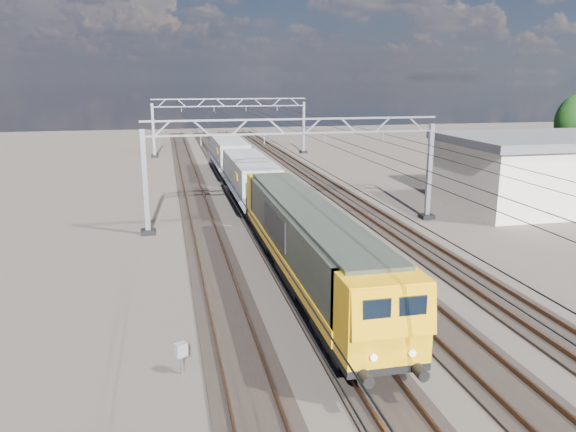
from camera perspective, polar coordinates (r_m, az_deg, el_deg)
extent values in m
plane|color=black|center=(33.67, 2.23, -2.72)|extent=(160.00, 160.00, 0.00)
cube|color=black|center=(32.72, -8.01, -3.24)|extent=(2.60, 140.00, 0.12)
cube|color=#543721|center=(32.63, -9.28, -3.04)|extent=(0.08, 140.00, 0.16)
cube|color=#543721|center=(32.73, -6.76, -2.90)|extent=(0.08, 140.00, 0.16)
cube|color=black|center=(33.23, -1.11, -2.83)|extent=(2.60, 140.00, 0.12)
cube|color=#543721|center=(33.06, -2.34, -2.64)|extent=(0.08, 140.00, 0.16)
cube|color=#543721|center=(33.32, 0.10, -2.49)|extent=(0.08, 140.00, 0.16)
cube|color=black|center=(34.20, 5.48, -2.41)|extent=(2.60, 140.00, 0.12)
cube|color=#543721|center=(33.95, 4.33, -2.23)|extent=(0.08, 140.00, 0.16)
cube|color=#543721|center=(34.37, 6.63, -2.07)|extent=(0.08, 140.00, 0.16)
cube|color=black|center=(35.59, 11.63, -1.98)|extent=(2.60, 140.00, 0.12)
cube|color=#543721|center=(35.27, 10.57, -1.81)|extent=(0.08, 140.00, 0.16)
cube|color=#543721|center=(35.84, 12.69, -1.66)|extent=(0.08, 140.00, 0.16)
cube|color=#9CA1AB|center=(35.81, -14.30, 3.29)|extent=(0.30, 0.30, 6.60)
cube|color=#9CA1AB|center=(39.91, 14.16, 4.36)|extent=(0.30, 0.30, 6.60)
cube|color=black|center=(36.49, -14.00, -1.57)|extent=(0.90, 0.90, 0.30)
cube|color=black|center=(40.53, 13.89, -0.04)|extent=(0.90, 0.90, 0.30)
cube|color=#9CA1AB|center=(36.25, 0.73, 9.82)|extent=(19.30, 0.18, 0.12)
cube|color=#9CA1AB|center=(36.32, 0.72, 8.41)|extent=(19.30, 0.18, 0.12)
cube|color=#9CA1AB|center=(35.35, -12.67, 8.66)|extent=(1.03, 0.10, 0.94)
cube|color=#9CA1AB|center=(35.42, -8.79, 8.84)|extent=(1.03, 0.10, 0.94)
cube|color=#9CA1AB|center=(35.65, -4.93, 8.98)|extent=(1.03, 0.10, 0.94)
cube|color=#9CA1AB|center=(36.03, -1.14, 9.08)|extent=(1.03, 0.10, 0.94)
cube|color=#9CA1AB|center=(36.57, 2.56, 9.14)|extent=(1.03, 0.10, 0.94)
cube|color=#9CA1AB|center=(37.25, 6.14, 9.16)|extent=(1.03, 0.10, 0.94)
cube|color=#9CA1AB|center=(38.06, 9.58, 9.15)|extent=(1.03, 0.10, 0.94)
cube|color=#9CA1AB|center=(39.01, 12.86, 9.11)|extent=(1.03, 0.10, 0.94)
cube|color=#9CA1AB|center=(35.49, -8.84, 7.59)|extent=(0.06, 0.06, 0.65)
cube|color=#9CA1AB|center=(35.96, -2.42, 7.82)|extent=(0.06, 0.06, 0.65)
cube|color=#9CA1AB|center=(36.86, 3.78, 7.95)|extent=(0.06, 0.06, 0.65)
cube|color=#9CA1AB|center=(38.15, 9.62, 7.99)|extent=(0.06, 0.06, 0.65)
cube|color=#9CA1AB|center=(71.51, -13.51, 8.43)|extent=(0.30, 0.30, 6.60)
cube|color=#9CA1AB|center=(73.65, 1.60, 8.95)|extent=(0.30, 0.30, 6.60)
cube|color=black|center=(71.86, -13.37, 5.94)|extent=(0.90, 0.90, 0.30)
cube|color=black|center=(73.99, 1.58, 6.52)|extent=(0.90, 0.90, 0.30)
cube|color=#9CA1AB|center=(71.73, -5.93, 11.76)|extent=(19.30, 0.18, 0.12)
cube|color=#9CA1AB|center=(71.77, -5.91, 11.04)|extent=(19.30, 0.18, 0.12)
cube|color=#9CA1AB|center=(71.28, -12.69, 11.12)|extent=(1.03, 0.10, 0.94)
cube|color=#9CA1AB|center=(71.32, -10.75, 11.22)|extent=(1.03, 0.10, 0.94)
cube|color=#9CA1AB|center=(71.43, -8.81, 11.30)|extent=(1.03, 0.10, 0.94)
cube|color=#9CA1AB|center=(71.63, -6.88, 11.37)|extent=(1.03, 0.10, 0.94)
cube|color=#9CA1AB|center=(71.90, -4.96, 11.42)|extent=(1.03, 0.10, 0.94)
cube|color=#9CA1AB|center=(72.24, -3.05, 11.47)|extent=(1.03, 0.10, 0.94)
cube|color=#9CA1AB|center=(72.67, -1.17, 11.50)|extent=(1.03, 0.10, 0.94)
cube|color=#9CA1AB|center=(73.17, 0.69, 11.52)|extent=(1.03, 0.10, 0.94)
cube|color=#9CA1AB|center=(71.35, -10.77, 10.59)|extent=(0.06, 0.06, 0.65)
cube|color=#9CA1AB|center=(71.59, -7.52, 10.73)|extent=(0.06, 0.06, 0.65)
cube|color=#9CA1AB|center=(72.04, -4.29, 10.82)|extent=(0.06, 0.06, 0.65)
cube|color=#9CA1AB|center=(72.72, -1.12, 10.89)|extent=(0.06, 0.06, 0.65)
cylinder|color=black|center=(39.49, -9.21, 7.72)|extent=(0.03, 140.00, 0.03)
cylinder|color=black|center=(39.45, -9.24, 8.45)|extent=(0.03, 140.00, 0.03)
cylinder|color=black|center=(39.92, -3.42, 7.94)|extent=(0.03, 140.00, 0.03)
cylinder|color=black|center=(39.87, -3.43, 8.65)|extent=(0.03, 140.00, 0.03)
cylinder|color=black|center=(40.73, 2.20, 8.07)|extent=(0.03, 140.00, 0.03)
cylinder|color=black|center=(40.68, 2.21, 8.77)|extent=(0.03, 140.00, 0.03)
cylinder|color=black|center=(41.91, 7.56, 8.13)|extent=(0.03, 140.00, 0.03)
cylinder|color=black|center=(41.86, 7.58, 8.81)|extent=(0.03, 140.00, 0.03)
cube|color=black|center=(20.62, 6.47, -11.67)|extent=(2.20, 3.60, 0.60)
cube|color=black|center=(32.42, -0.89, -1.99)|extent=(2.20, 3.60, 0.60)
cube|color=black|center=(26.25, 1.94, -4.98)|extent=(2.65, 20.00, 0.25)
cube|color=black|center=(26.38, 1.93, -5.76)|extent=(2.20, 4.50, 0.75)
cube|color=#2A3028|center=(25.83, 1.97, -2.00)|extent=(2.65, 17.00, 2.60)
cube|color=#F0A60C|center=(25.84, -0.95, -4.31)|extent=(0.04, 17.00, 0.60)
cube|color=#F0A60C|center=(26.47, 4.78, -3.90)|extent=(0.04, 17.00, 0.60)
cube|color=black|center=(26.39, -1.42, -0.86)|extent=(0.05, 5.00, 1.40)
cube|color=black|center=(27.02, 4.23, -0.54)|extent=(0.05, 5.00, 1.40)
cube|color=#2A3028|center=(25.49, 1.99, 0.97)|extent=(2.25, 18.00, 0.15)
cube|color=#F0A60C|center=(17.66, 9.37, -9.88)|extent=(2.65, 1.80, 2.60)
cube|color=#F0A60C|center=(16.66, 10.65, -9.57)|extent=(2.60, 0.46, 1.52)
cube|color=black|center=(16.34, 9.00, -9.59)|extent=(0.85, 0.08, 0.75)
cube|color=black|center=(16.75, 12.55, -9.16)|extent=(0.85, 0.08, 0.75)
cylinder|color=black|center=(17.01, 7.94, -16.09)|extent=(0.36, 0.50, 0.36)
cylinder|color=black|center=(17.62, 13.33, -15.23)|extent=(0.36, 0.50, 0.36)
cylinder|color=white|center=(16.89, 8.71, -14.04)|extent=(0.20, 0.08, 0.20)
cylinder|color=white|center=(17.32, 12.53, -13.47)|extent=(0.20, 0.08, 0.20)
cube|color=#F0A60C|center=(34.47, -1.77, 2.05)|extent=(2.65, 1.80, 2.60)
cube|color=#F0A60C|center=(35.29, -2.06, 3.15)|extent=(2.60, 0.46, 1.52)
cube|color=black|center=(35.27, -2.97, 3.30)|extent=(0.85, 0.08, 0.75)
cube|color=black|center=(35.46, -1.21, 3.38)|extent=(0.85, 0.08, 0.75)
cylinder|color=black|center=(35.79, -3.44, 0.18)|extent=(0.36, 0.50, 0.36)
cylinder|color=black|center=(36.08, -0.78, 0.31)|extent=(0.36, 0.50, 0.36)
cylinder|color=white|center=(35.59, -3.03, 1.10)|extent=(0.20, 0.08, 0.20)
cylinder|color=white|center=(35.80, -1.14, 1.19)|extent=(0.20, 0.08, 0.20)
cube|color=black|center=(38.81, -2.86, 0.61)|extent=(2.20, 2.60, 0.55)
cube|color=black|center=(47.51, -4.67, 3.04)|extent=(2.20, 2.60, 0.55)
cube|color=black|center=(43.07, -3.87, 2.42)|extent=(2.40, 13.00, 0.20)
cube|color=gray|center=(42.77, -3.90, 4.68)|extent=(2.80, 12.00, 1.80)
cube|color=#44464B|center=(42.86, -5.13, 2.98)|extent=(1.48, 12.00, 1.36)
cube|color=#44464B|center=(43.13, -2.63, 3.09)|extent=(1.48, 12.00, 1.36)
cube|color=#F0A60C|center=(39.63, -5.29, 4.07)|extent=(0.04, 1.20, 0.50)
cube|color=black|center=(52.59, -5.44, 4.08)|extent=(2.20, 2.60, 0.55)
cube|color=black|center=(61.43, -6.48, 5.46)|extent=(2.20, 2.60, 0.55)
cube|color=black|center=(56.95, -6.01, 5.18)|extent=(2.40, 13.00, 0.20)
cube|color=gray|center=(56.72, -6.06, 6.90)|extent=(2.80, 12.00, 1.80)
cube|color=#44464B|center=(56.78, -6.98, 5.61)|extent=(1.48, 12.00, 1.36)
cube|color=#44464B|center=(56.99, -5.07, 5.69)|extent=(1.48, 12.00, 1.36)
cube|color=#F0A60C|center=(53.60, -7.21, 6.57)|extent=(0.04, 1.20, 0.50)
cube|color=#9CA1AB|center=(19.60, -10.73, -14.66)|extent=(0.11, 0.11, 0.65)
cube|color=#999CA0|center=(19.34, -10.81, -13.20)|extent=(0.45, 0.41, 0.47)
cube|color=silver|center=(48.46, 26.42, 3.87)|extent=(18.00, 10.00, 4.80)
cube|color=#5B5E62|center=(48.13, 26.77, 7.03)|extent=(18.60, 10.60, 0.60)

